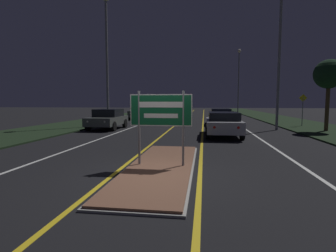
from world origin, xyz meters
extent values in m
plane|color=black|center=(0.00, 0.00, 0.00)|extent=(160.00, 160.00, 0.00)
cube|color=#999993|center=(0.00, 0.80, 0.03)|extent=(1.93, 6.60, 0.05)
cube|color=brown|center=(0.00, 0.80, 0.05)|extent=(1.81, 6.48, 0.10)
cube|color=black|center=(-9.50, 20.00, 0.04)|extent=(5.00, 100.00, 0.08)
cube|color=black|center=(9.50, 20.00, 0.04)|extent=(5.00, 100.00, 0.08)
cube|color=gold|center=(-1.15, 25.00, 0.00)|extent=(0.12, 70.00, 0.01)
cube|color=gold|center=(1.15, 25.00, 0.00)|extent=(0.12, 70.00, 0.01)
cube|color=silver|center=(-4.20, 25.00, 0.00)|extent=(0.12, 70.00, 0.01)
cube|color=silver|center=(4.20, 25.00, 0.00)|extent=(0.12, 70.00, 0.01)
cube|color=silver|center=(-7.20, 25.00, 0.00)|extent=(0.10, 70.00, 0.01)
cube|color=silver|center=(7.20, 25.00, 0.00)|extent=(0.10, 70.00, 0.01)
cylinder|color=gray|center=(-0.65, 0.80, 1.19)|extent=(0.07, 0.07, 2.17)
cylinder|color=gray|center=(0.65, 0.80, 1.19)|extent=(0.07, 0.07, 2.17)
cube|color=#0F512D|center=(0.00, 0.80, 1.71)|extent=(1.81, 0.04, 0.92)
cube|color=white|center=(0.00, 0.78, 1.71)|extent=(1.81, 0.00, 0.92)
cube|color=#0F512D|center=(0.00, 0.77, 1.71)|extent=(1.76, 0.01, 0.86)
cube|color=white|center=(0.00, 0.77, 1.87)|extent=(1.27, 0.01, 0.17)
cube|color=white|center=(0.00, 0.77, 1.55)|extent=(1.00, 0.01, 0.13)
cylinder|color=gray|center=(-6.25, 13.03, 4.83)|extent=(0.18, 0.18, 9.66)
cylinder|color=gray|center=(6.24, 12.23, 5.46)|extent=(0.18, 0.18, 10.92)
cylinder|color=gray|center=(6.54, 36.09, 4.84)|extent=(0.18, 0.18, 9.69)
sphere|color=#F9EAC6|center=(6.54, 36.09, 9.86)|extent=(0.56, 0.56, 0.56)
cube|color=#B7B7BC|center=(2.32, 8.55, 0.63)|extent=(1.85, 4.63, 0.62)
cube|color=black|center=(2.32, 8.27, 1.16)|extent=(1.63, 2.41, 0.43)
sphere|color=red|center=(1.75, 6.25, 0.71)|extent=(0.14, 0.14, 0.14)
sphere|color=red|center=(2.90, 6.25, 0.71)|extent=(0.14, 0.14, 0.14)
cylinder|color=black|center=(1.44, 9.98, 0.32)|extent=(0.22, 0.64, 0.64)
cylinder|color=black|center=(3.21, 9.98, 0.32)|extent=(0.22, 0.64, 0.64)
cylinder|color=black|center=(1.44, 7.11, 0.32)|extent=(0.22, 0.64, 0.64)
cylinder|color=black|center=(3.21, 7.11, 0.32)|extent=(0.22, 0.64, 0.64)
cube|color=navy|center=(2.63, 16.23, 0.65)|extent=(1.77, 4.73, 0.65)
cube|color=black|center=(2.63, 15.95, 1.18)|extent=(1.56, 2.46, 0.40)
sphere|color=red|center=(2.08, 13.89, 0.73)|extent=(0.14, 0.14, 0.14)
sphere|color=red|center=(3.18, 13.89, 0.73)|extent=(0.14, 0.14, 0.14)
cylinder|color=black|center=(1.79, 17.70, 0.32)|extent=(0.22, 0.65, 0.65)
cylinder|color=black|center=(3.48, 17.70, 0.32)|extent=(0.22, 0.65, 0.65)
cylinder|color=black|center=(1.79, 14.76, 0.32)|extent=(0.22, 0.65, 0.65)
cylinder|color=black|center=(3.48, 14.76, 0.32)|extent=(0.22, 0.65, 0.65)
cube|color=#4C514C|center=(-5.63, 11.27, 0.61)|extent=(1.88, 4.04, 0.57)
cube|color=black|center=(-5.63, 11.51, 1.16)|extent=(1.65, 2.10, 0.54)
sphere|color=white|center=(-6.22, 9.27, 0.68)|extent=(0.14, 0.14, 0.14)
sphere|color=white|center=(-5.05, 9.27, 0.68)|extent=(0.14, 0.14, 0.14)
cylinder|color=black|center=(-6.53, 10.02, 0.32)|extent=(0.22, 0.65, 0.65)
cylinder|color=black|center=(-4.74, 10.02, 0.32)|extent=(0.22, 0.65, 0.65)
cylinder|color=black|center=(-6.53, 12.52, 0.32)|extent=(0.22, 0.65, 0.65)
cylinder|color=black|center=(-4.74, 12.52, 0.32)|extent=(0.22, 0.65, 0.65)
cube|color=#4C514C|center=(-5.86, 22.09, 0.66)|extent=(1.74, 4.56, 0.67)
cube|color=black|center=(-5.86, 22.36, 1.26)|extent=(1.53, 2.37, 0.53)
sphere|color=white|center=(-6.40, 19.83, 0.75)|extent=(0.14, 0.14, 0.14)
sphere|color=white|center=(-5.32, 19.83, 0.75)|extent=(0.14, 0.14, 0.14)
cylinder|color=black|center=(-6.69, 20.67, 0.32)|extent=(0.22, 0.65, 0.65)
cylinder|color=black|center=(-5.03, 20.67, 0.32)|extent=(0.22, 0.65, 0.65)
cylinder|color=black|center=(-6.69, 23.50, 0.32)|extent=(0.22, 0.65, 0.65)
cylinder|color=black|center=(-5.03, 23.50, 0.32)|extent=(0.22, 0.65, 0.65)
cube|color=maroon|center=(-6.05, 36.83, 0.64)|extent=(1.89, 4.33, 0.65)
cube|color=black|center=(-6.05, 37.09, 1.24)|extent=(1.66, 2.25, 0.54)
sphere|color=white|center=(-6.64, 34.69, 0.72)|extent=(0.14, 0.14, 0.14)
sphere|color=white|center=(-5.47, 34.69, 0.72)|extent=(0.14, 0.14, 0.14)
cylinder|color=black|center=(-6.96, 35.49, 0.32)|extent=(0.22, 0.63, 0.63)
cylinder|color=black|center=(-5.15, 35.49, 0.32)|extent=(0.22, 0.63, 0.63)
cylinder|color=black|center=(-6.96, 38.17, 0.32)|extent=(0.22, 0.63, 0.63)
cylinder|color=black|center=(-5.15, 38.17, 0.32)|extent=(0.22, 0.63, 0.63)
cylinder|color=gray|center=(8.85, 14.97, 1.20)|extent=(0.06, 0.06, 2.23)
cube|color=yellow|center=(8.85, 14.97, 2.25)|extent=(0.60, 0.02, 0.60)
cylinder|color=#4C3823|center=(9.12, 11.47, 1.69)|extent=(0.24, 0.24, 3.23)
sphere|color=black|center=(9.12, 11.47, 3.73)|extent=(1.86, 1.86, 1.86)
camera|label=1|loc=(1.24, -6.70, 1.95)|focal=28.00mm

